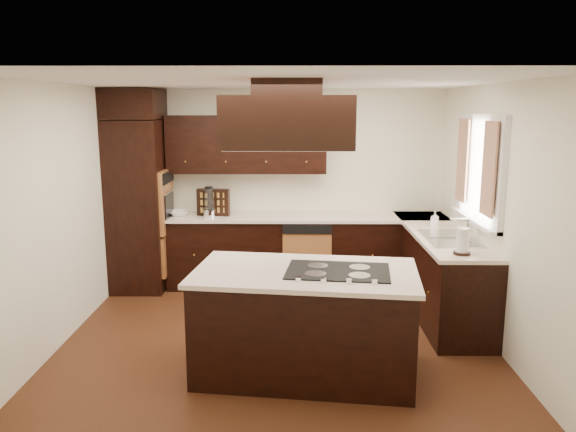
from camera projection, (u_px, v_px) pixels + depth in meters
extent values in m
cube|color=brown|center=(277.00, 343.00, 5.53)|extent=(4.20, 4.20, 0.02)
cube|color=white|center=(276.00, 81.00, 5.04)|extent=(4.20, 4.20, 0.02)
cube|color=white|center=(281.00, 186.00, 7.36)|extent=(4.20, 0.02, 2.50)
cube|color=white|center=(267.00, 290.00, 3.22)|extent=(4.20, 0.02, 2.50)
cube|color=white|center=(54.00, 218.00, 5.30)|extent=(0.02, 4.20, 2.50)
cube|color=white|center=(501.00, 218.00, 5.27)|extent=(0.02, 4.20, 2.50)
cube|color=black|center=(139.00, 206.00, 7.01)|extent=(0.65, 0.75, 2.12)
cube|color=#B46E39|center=(167.00, 201.00, 6.99)|extent=(0.05, 0.62, 0.78)
cube|color=black|center=(284.00, 252.00, 7.21)|extent=(2.93, 0.60, 0.88)
cube|color=black|center=(439.00, 273.00, 6.31)|extent=(0.60, 2.40, 0.88)
cube|color=white|center=(284.00, 217.00, 7.11)|extent=(2.93, 0.63, 0.04)
cube|color=white|center=(440.00, 233.00, 6.23)|extent=(0.63, 2.40, 0.04)
cube|color=black|center=(247.00, 144.00, 7.07)|extent=(2.00, 0.34, 0.72)
cube|color=#B46E39|center=(307.00, 262.00, 6.93)|extent=(0.60, 0.05, 0.72)
cube|color=white|center=(480.00, 169.00, 5.73)|extent=(0.06, 1.32, 1.12)
cube|color=white|center=(483.00, 169.00, 5.73)|extent=(0.00, 1.20, 1.00)
cube|color=beige|center=(489.00, 169.00, 5.31)|extent=(0.02, 0.34, 0.90)
cube|color=beige|center=(463.00, 160.00, 6.14)|extent=(0.02, 0.34, 0.90)
cube|color=silver|center=(450.00, 238.00, 5.88)|extent=(0.52, 0.84, 0.01)
cube|color=black|center=(305.00, 324.00, 4.84)|extent=(1.93, 1.21, 0.88)
cube|color=white|center=(305.00, 273.00, 4.75)|extent=(2.00, 1.29, 0.04)
cube|color=black|center=(338.00, 271.00, 4.71)|extent=(0.93, 0.68, 0.01)
cube|color=black|center=(287.00, 122.00, 4.57)|extent=(1.05, 0.72, 0.42)
cube|color=black|center=(287.00, 87.00, 4.52)|extent=(0.55, 0.50, 0.13)
cylinder|color=silver|center=(209.00, 213.00, 7.01)|extent=(0.15, 0.15, 0.10)
cone|color=silver|center=(209.00, 199.00, 6.98)|extent=(0.13, 0.13, 0.26)
cube|color=black|center=(213.00, 202.00, 7.08)|extent=(0.42, 0.15, 0.34)
imported|color=white|center=(178.00, 213.00, 7.10)|extent=(0.33, 0.33, 0.06)
imported|color=white|center=(435.00, 219.00, 6.42)|extent=(0.10, 0.11, 0.18)
cylinder|color=white|center=(462.00, 241.00, 5.23)|extent=(0.15, 0.15, 0.25)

